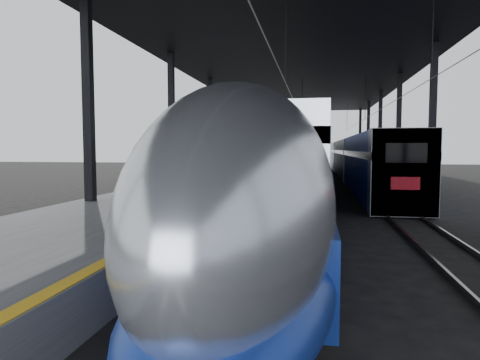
# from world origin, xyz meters

# --- Properties ---
(ground) EXTENTS (160.00, 160.00, 0.00)m
(ground) POSITION_xyz_m (0.00, 0.00, 0.00)
(ground) COLOR black
(ground) RESTS_ON ground
(platform) EXTENTS (6.00, 80.00, 1.00)m
(platform) POSITION_xyz_m (-3.50, 20.00, 0.50)
(platform) COLOR #4C4C4F
(platform) RESTS_ON ground
(yellow_strip) EXTENTS (0.30, 80.00, 0.01)m
(yellow_strip) POSITION_xyz_m (-0.70, 20.00, 1.00)
(yellow_strip) COLOR gold
(yellow_strip) RESTS_ON platform
(rails) EXTENTS (6.52, 80.00, 0.16)m
(rails) POSITION_xyz_m (4.50, 20.00, 0.08)
(rails) COLOR slate
(rails) RESTS_ON ground
(canopy) EXTENTS (18.00, 75.00, 9.47)m
(canopy) POSITION_xyz_m (1.90, 20.00, 9.12)
(canopy) COLOR black
(canopy) RESTS_ON ground
(tgv_train) EXTENTS (2.97, 65.20, 4.26)m
(tgv_train) POSITION_xyz_m (2.00, 23.74, 1.99)
(tgv_train) COLOR #B2B5BA
(tgv_train) RESTS_ON ground
(second_train) EXTENTS (2.91, 56.05, 4.01)m
(second_train) POSITION_xyz_m (7.00, 36.09, 2.03)
(second_train) COLOR navy
(second_train) RESTS_ON ground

